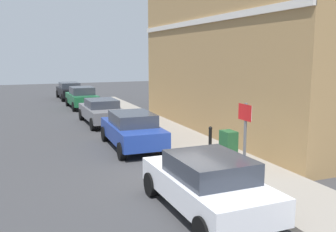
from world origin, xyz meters
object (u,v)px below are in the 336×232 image
at_px(car_black, 70,90).
at_px(utility_cabinet, 228,150).
at_px(street_sign, 245,132).
at_px(car_white, 207,183).
at_px(car_grey, 102,111).
at_px(bollard_near_cabinet, 210,140).
at_px(car_blue, 132,129).
at_px(car_green, 82,97).

xyz_separation_m(car_black, utility_cabinet, (2.15, -22.00, -0.06)).
height_order(car_black, street_sign, street_sign).
distance_m(car_white, utility_cabinet, 3.48).
distance_m(car_white, car_grey, 12.32).
xyz_separation_m(car_white, car_grey, (0.13, 12.32, -0.02)).
height_order(utility_cabinet, bollard_near_cabinet, utility_cabinet).
bearing_deg(utility_cabinet, street_sign, -108.52).
bearing_deg(utility_cabinet, car_blue, 117.49).
bearing_deg(car_black, utility_cabinet, -175.76).
height_order(car_blue, car_grey, car_blue).
height_order(car_white, car_blue, car_blue).
distance_m(car_white, car_green, 18.82).
distance_m(car_white, car_black, 24.68).
height_order(utility_cabinet, street_sign, street_sign).
xyz_separation_m(car_green, car_black, (-0.07, 5.86, -0.03)).
bearing_deg(car_blue, utility_cabinet, -150.96).
bearing_deg(car_green, street_sign, -176.66).
bearing_deg(bollard_near_cabinet, car_white, -119.48).
distance_m(car_green, car_black, 5.86).
distance_m(utility_cabinet, street_sign, 2.13).
height_order(bollard_near_cabinet, street_sign, street_sign).
bearing_deg(street_sign, car_green, 94.70).
xyz_separation_m(car_green, utility_cabinet, (2.07, -16.14, -0.10)).
bearing_deg(utility_cabinet, bollard_near_cabinet, 85.92).
bearing_deg(bollard_near_cabinet, car_grey, 104.81).
height_order(car_green, car_black, car_green).
height_order(car_black, bollard_near_cabinet, car_black).
bearing_deg(car_grey, car_black, -0.30).
xyz_separation_m(car_grey, utility_cabinet, (2.08, -9.63, -0.03)).
bearing_deg(bollard_near_cabinet, car_blue, 130.23).
bearing_deg(car_green, car_white, 178.23).
bearing_deg(car_black, car_green, 179.37).
bearing_deg(car_black, car_grey, 178.99).
bearing_deg(car_white, bollard_near_cabinet, -30.30).
relative_size(car_grey, bollard_near_cabinet, 4.19).
height_order(car_white, car_black, car_white).
xyz_separation_m(car_grey, car_green, (0.00, 6.50, 0.06)).
bearing_deg(car_blue, car_green, 1.63).
height_order(car_grey, car_black, car_black).
distance_m(car_blue, bollard_near_cabinet, 3.34).
relative_size(car_grey, car_green, 1.10).
relative_size(car_grey, utility_cabinet, 3.78).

